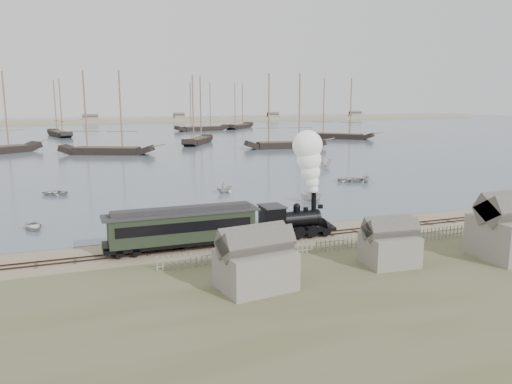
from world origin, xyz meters
name	(u,v)px	position (x,y,z in m)	size (l,w,h in m)	color
ground	(302,231)	(0.00, 0.00, 0.00)	(600.00, 600.00, 0.00)	gray
harbor_water	(124,131)	(0.00, 170.00, 0.03)	(600.00, 336.00, 0.06)	#4A5A6A
rail_track	(311,235)	(0.00, -2.00, 0.04)	(120.00, 1.80, 0.16)	#31201B
picket_fence_west	(269,258)	(-6.50, -7.00, 0.00)	(19.00, 0.10, 1.20)	slate
picket_fence_east	(452,238)	(12.50, -7.50, 0.00)	(15.00, 0.10, 1.20)	slate
shed_left	(256,288)	(-10.00, -13.00, 0.00)	(5.00, 4.00, 4.10)	slate
shed_mid	(389,264)	(2.00, -12.00, 0.00)	(4.00, 3.50, 3.60)	slate
shed_right	(511,257)	(13.00, -14.00, 0.00)	(6.00, 5.00, 5.10)	slate
far_spit	(109,122)	(0.00, 250.00, 0.00)	(500.00, 20.00, 1.80)	tan
locomotive	(307,190)	(-0.61, -2.00, 4.61)	(8.03, 3.00, 10.01)	black
passenger_coach	(183,226)	(-12.82, -2.00, 2.14)	(13.90, 2.68, 3.38)	black
beached_dinghy	(161,241)	(-14.47, -0.19, 0.45)	(4.37, 3.12, 0.91)	beige
rowboat_0	(33,226)	(-25.90, 10.13, 0.41)	(3.33, 2.38, 0.69)	beige
rowboat_1	(225,187)	(-1.42, 22.65, 0.83)	(2.93, 2.53, 1.55)	beige
rowboat_2	(310,197)	(6.87, 12.15, 0.76)	(3.62, 1.36, 1.40)	beige
rowboat_3	(351,179)	(20.43, 24.43, 0.51)	(4.36, 3.12, 0.90)	beige
rowboat_4	(366,177)	(22.59, 23.35, 0.83)	(2.93, 2.53, 1.54)	beige
rowboat_5	(326,164)	(24.54, 40.50, 0.86)	(4.12, 1.55, 1.59)	beige
rowboat_6	(54,192)	(-24.30, 29.27, 0.44)	(3.71, 2.65, 0.77)	beige
schooner_2	(105,112)	(-13.47, 80.31, 10.06)	(22.44, 5.18, 20.00)	black
schooner_3	(197,110)	(13.92, 99.71, 10.06)	(19.55, 4.51, 20.00)	black
schooner_4	(286,111)	(32.91, 78.75, 10.06)	(21.98, 5.07, 20.00)	black
schooner_5	(338,108)	(62.40, 102.32, 10.06)	(23.58, 5.44, 20.00)	black
schooner_7	(58,108)	(-24.85, 146.16, 10.06)	(20.62, 4.76, 20.00)	black
schooner_8	(202,106)	(30.38, 158.97, 10.06)	(23.20, 5.35, 20.00)	black
schooner_9	(239,106)	(50.37, 169.40, 10.06)	(23.50, 5.42, 20.00)	black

